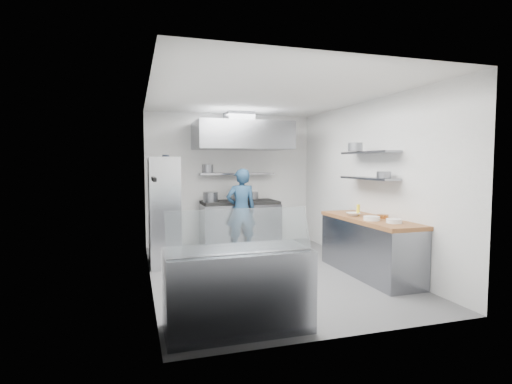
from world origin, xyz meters
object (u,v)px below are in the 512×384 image
object	(u,v)px
gas_range	(240,225)
display_case	(237,290)
chef	(241,210)
wire_rack	(164,211)

from	to	relation	value
gas_range	display_case	xyz separation A→B (m)	(-1.10, -4.10, -0.03)
gas_range	chef	bearing A→B (deg)	-101.20
gas_range	display_case	world-z (taller)	gas_range
chef	display_case	distance (m)	3.77
chef	wire_rack	xyz separation A→B (m)	(-1.53, -0.61, 0.10)
wire_rack	chef	bearing A→B (deg)	21.75
display_case	gas_range	bearing A→B (deg)	74.98
chef	display_case	xyz separation A→B (m)	(-1.00, -3.61, -0.40)
chef	display_case	size ratio (longest dim) A/B	1.09
gas_range	wire_rack	xyz separation A→B (m)	(-1.63, -1.10, 0.48)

